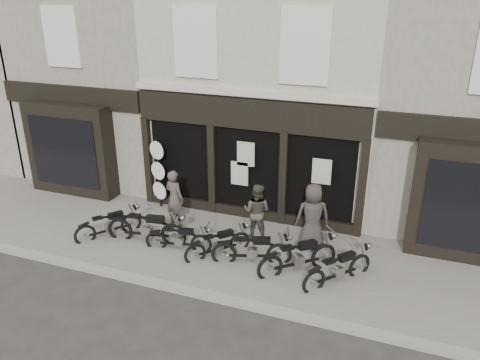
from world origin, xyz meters
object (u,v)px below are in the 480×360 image
(motorcycle_5, at_px, (298,259))
(motorcycle_6, at_px, (338,271))
(motorcycle_3, at_px, (219,246))
(motorcycle_0, at_px, (109,227))
(motorcycle_1, at_px, (148,230))
(motorcycle_2, at_px, (179,241))
(man_left, at_px, (175,198))
(advert_sign_post, at_px, (159,176))
(motorcycle_4, at_px, (252,252))
(man_centre, at_px, (257,211))
(man_right, at_px, (313,216))

(motorcycle_5, height_order, motorcycle_6, motorcycle_5)
(motorcycle_3, bearing_deg, motorcycle_0, 133.42)
(motorcycle_0, bearing_deg, motorcycle_5, -51.63)
(motorcycle_1, relative_size, motorcycle_2, 1.26)
(motorcycle_5, distance_m, motorcycle_6, 1.05)
(man_left, height_order, advert_sign_post, advert_sign_post)
(motorcycle_0, distance_m, motorcycle_4, 4.40)
(motorcycle_4, bearing_deg, motorcycle_2, 162.53)
(motorcycle_1, relative_size, man_centre, 1.41)
(motorcycle_4, xyz_separation_m, man_right, (1.28, 1.29, 0.67))
(motorcycle_1, xyz_separation_m, motorcycle_4, (3.17, -0.01, -0.04))
(motorcycle_3, xyz_separation_m, advert_sign_post, (-2.98, 2.12, 0.83))
(motorcycle_3, bearing_deg, man_centre, 13.36)
(motorcycle_6, bearing_deg, motorcycle_0, 130.16)
(motorcycle_0, xyz_separation_m, motorcycle_1, (1.23, 0.09, 0.07))
(motorcycle_4, relative_size, man_right, 1.08)
(man_right, bearing_deg, motorcycle_5, 65.79)
(motorcycle_4, distance_m, man_left, 3.17)
(motorcycle_2, height_order, motorcycle_3, motorcycle_3)
(motorcycle_4, bearing_deg, man_centre, 84.77)
(man_centre, bearing_deg, man_left, 5.47)
(motorcycle_3, relative_size, man_left, 0.91)
(motorcycle_1, bearing_deg, motorcycle_6, -10.92)
(motorcycle_3, distance_m, motorcycle_5, 2.21)
(motorcycle_1, relative_size, motorcycle_3, 1.46)
(motorcycle_1, height_order, motorcycle_6, motorcycle_1)
(motorcycle_1, distance_m, motorcycle_2, 1.05)
(motorcycle_3, xyz_separation_m, man_right, (2.27, 1.25, 0.70))
(motorcycle_2, xyz_separation_m, man_right, (3.41, 1.35, 0.71))
(motorcycle_6, height_order, man_left, man_left)
(motorcycle_5, bearing_deg, motorcycle_3, 137.76)
(motorcycle_1, xyz_separation_m, motorcycle_6, (5.43, -0.12, -0.05))
(man_right, bearing_deg, motorcycle_1, -5.59)
(motorcycle_3, height_order, man_left, man_left)
(motorcycle_3, height_order, motorcycle_4, motorcycle_4)
(motorcycle_0, distance_m, advert_sign_post, 2.43)
(motorcycle_4, height_order, motorcycle_6, motorcycle_4)
(motorcycle_1, xyz_separation_m, man_right, (4.45, 1.28, 0.62))
(motorcycle_6, xyz_separation_m, advert_sign_post, (-6.23, 2.26, 0.80))
(motorcycle_0, distance_m, man_centre, 4.34)
(motorcycle_1, height_order, motorcycle_5, motorcycle_1)
(motorcycle_3, bearing_deg, motorcycle_1, 132.11)
(man_right, xyz_separation_m, advert_sign_post, (-5.24, 0.87, 0.13))
(motorcycle_2, distance_m, motorcycle_4, 2.12)
(man_left, bearing_deg, man_right, -162.76)
(motorcycle_2, relative_size, man_centre, 1.11)
(motorcycle_5, relative_size, man_centre, 1.10)
(man_right, bearing_deg, motorcycle_3, 7.27)
(motorcycle_1, distance_m, motorcycle_4, 3.17)
(motorcycle_2, height_order, motorcycle_5, motorcycle_5)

